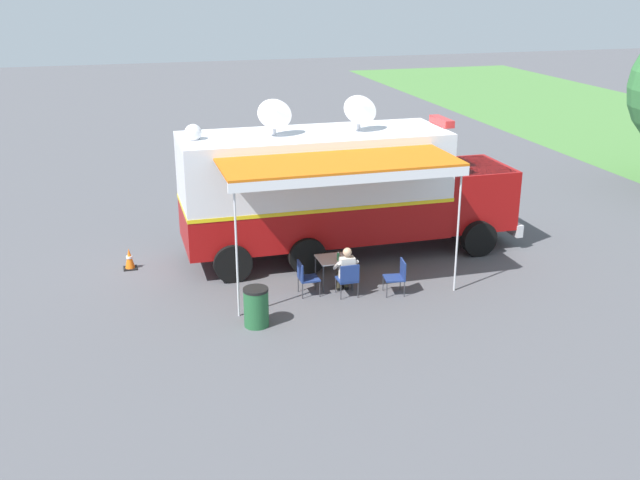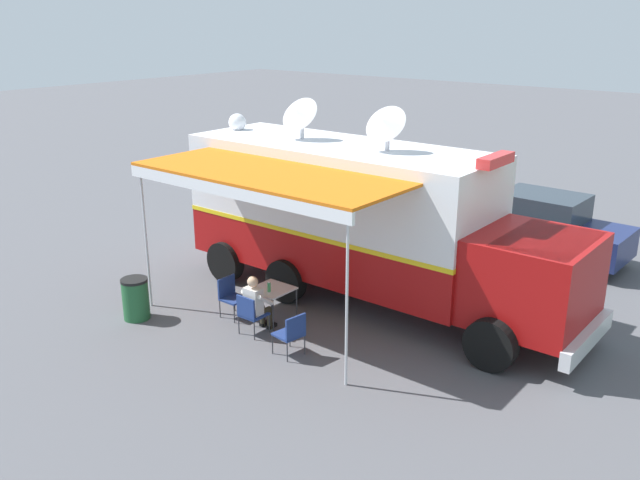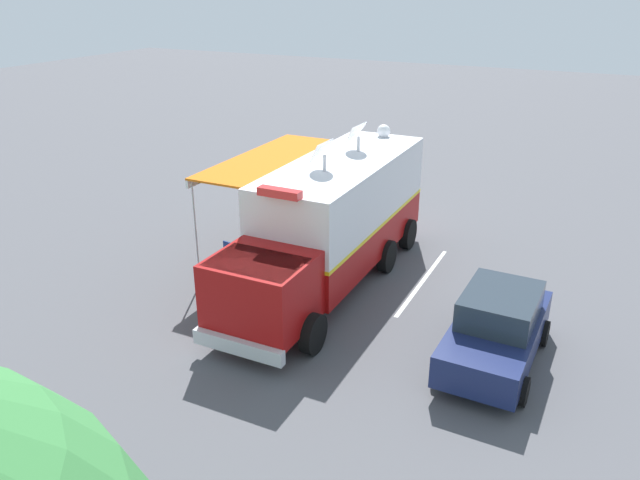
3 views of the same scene
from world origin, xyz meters
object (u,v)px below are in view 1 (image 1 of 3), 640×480
object	(u,v)px
folding_chair_at_table	(348,277)
car_behind_truck	(355,173)
seated_responder	(346,269)
traffic_cone	(129,259)
command_truck	(341,187)
water_bottle	(338,256)
folding_chair_beside_table	(305,275)
folding_chair_spare_by_truck	(398,274)
trash_bin	(256,307)
folding_table	(333,260)

from	to	relation	value
folding_chair_at_table	car_behind_truck	distance (m)	8.71
seated_responder	traffic_cone	distance (m)	6.01
folding_chair_at_table	car_behind_truck	bearing A→B (deg)	160.61
command_truck	water_bottle	bearing A→B (deg)	-18.40
folding_chair_beside_table	folding_chair_spare_by_truck	world-z (taller)	same
command_truck	traffic_cone	size ratio (longest dim) A/B	16.37
folding_chair_spare_by_truck	car_behind_truck	xyz separation A→B (m)	(-8.36, 1.65, 0.37)
seated_responder	trash_bin	world-z (taller)	seated_responder
command_truck	water_bottle	world-z (taller)	command_truck
water_bottle	folding_chair_beside_table	distance (m)	1.01
folding_chair_at_table	trash_bin	bearing A→B (deg)	-68.84
folding_chair_spare_by_truck	trash_bin	bearing A→B (deg)	-77.73
water_bottle	seated_responder	world-z (taller)	seated_responder
water_bottle	folding_chair_spare_by_truck	world-z (taller)	water_bottle
trash_bin	folding_chair_at_table	bearing A→B (deg)	111.16
folding_chair_beside_table	seated_responder	bearing A→B (deg)	77.52
folding_chair_at_table	folding_chair_spare_by_truck	world-z (taller)	same
water_bottle	car_behind_truck	size ratio (longest dim) A/B	0.05
folding_chair_beside_table	car_behind_truck	size ratio (longest dim) A/B	0.20
folding_table	trash_bin	world-z (taller)	trash_bin
folding_chair_spare_by_truck	seated_responder	xyz separation A→B (m)	(-0.34, -1.24, 0.14)
car_behind_truck	command_truck	bearing A→B (deg)	-22.54
water_bottle	car_behind_truck	world-z (taller)	car_behind_truck
water_bottle	folding_chair_spare_by_truck	size ratio (longest dim) A/B	0.26
water_bottle	seated_responder	distance (m)	0.49
seated_responder	car_behind_truck	distance (m)	8.53
folding_chair_at_table	car_behind_truck	size ratio (longest dim) A/B	0.20
trash_bin	car_behind_truck	size ratio (longest dim) A/B	0.21
command_truck	water_bottle	xyz separation A→B (m)	(2.32, -0.77, -1.11)
command_truck	seated_responder	size ratio (longest dim) A/B	7.60
seated_responder	folding_chair_spare_by_truck	bearing A→B (deg)	74.78
trash_bin	folding_chair_spare_by_truck	bearing A→B (deg)	102.27
folding_chair_at_table	trash_bin	distance (m)	2.66
command_truck	folding_chair_at_table	size ratio (longest dim) A/B	10.91
seated_responder	traffic_cone	world-z (taller)	seated_responder
folding_chair_spare_by_truck	seated_responder	world-z (taller)	seated_responder
folding_chair_spare_by_truck	seated_responder	distance (m)	1.30
water_bottle	trash_bin	world-z (taller)	water_bottle
folding_table	trash_bin	size ratio (longest dim) A/B	0.88
folding_chair_beside_table	seated_responder	distance (m)	1.02
folding_table	folding_chair_spare_by_truck	world-z (taller)	folding_chair_spare_by_truck
folding_chair_spare_by_truck	folding_chair_beside_table	bearing A→B (deg)	-104.01
command_truck	folding_chair_beside_table	xyz separation A→B (m)	(2.55, -1.70, -1.43)
traffic_cone	car_behind_truck	distance (m)	9.36
command_truck	car_behind_truck	size ratio (longest dim) A/B	2.24
folding_table	car_behind_truck	size ratio (longest dim) A/B	0.19
folding_table	water_bottle	size ratio (longest dim) A/B	3.58
command_truck	folding_chair_spare_by_truck	xyz separation A→B (m)	(3.11, 0.53, -1.43)
folding_chair_at_table	traffic_cone	bearing A→B (deg)	-123.49
water_bottle	folding_chair_at_table	distance (m)	0.72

